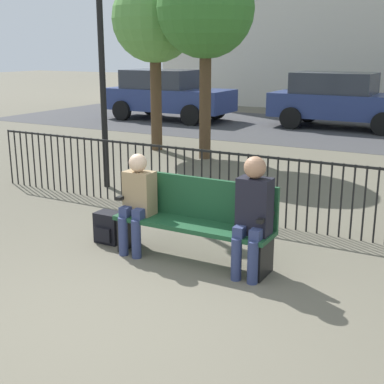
% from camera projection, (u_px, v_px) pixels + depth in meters
% --- Properties ---
extents(ground_plane, '(80.00, 80.00, 0.00)m').
position_uv_depth(ground_plane, '(102.00, 323.00, 4.63)').
color(ground_plane, '#605B4C').
extents(park_bench, '(1.84, 0.45, 0.92)m').
position_uv_depth(park_bench, '(196.00, 217.00, 5.93)').
color(park_bench, '#194728').
rests_on(park_bench, ground).
extents(seated_person_0, '(0.34, 0.39, 1.16)m').
position_uv_depth(seated_person_0, '(137.00, 198.00, 6.10)').
color(seated_person_0, navy).
rests_on(seated_person_0, ground).
extents(seated_person_1, '(0.34, 0.39, 1.27)m').
position_uv_depth(seated_person_1, '(253.00, 210.00, 5.42)').
color(seated_person_1, navy).
rests_on(seated_person_1, ground).
extents(backpack, '(0.32, 0.27, 0.38)m').
position_uv_depth(backpack, '(109.00, 228.00, 6.53)').
color(backpack, black).
rests_on(backpack, ground).
extents(fence_railing, '(9.01, 0.03, 0.95)m').
position_uv_depth(fence_railing, '(248.00, 182.00, 7.19)').
color(fence_railing, black).
rests_on(fence_railing, ground).
extents(tree_1, '(1.91, 1.91, 3.89)m').
position_uv_depth(tree_1, '(155.00, 21.00, 11.80)').
color(tree_1, '#4C3823').
rests_on(tree_1, ground).
extents(tree_2, '(2.00, 2.00, 4.08)m').
position_uv_depth(tree_2, '(206.00, 10.00, 10.78)').
color(tree_2, '#4C3823').
rests_on(tree_2, ground).
extents(lamp_post, '(0.28, 0.28, 3.96)m').
position_uv_depth(lamp_post, '(100.00, 30.00, 8.54)').
color(lamp_post, black).
rests_on(lamp_post, ground).
extents(street_surface, '(24.00, 6.00, 0.01)m').
position_uv_depth(street_surface, '(374.00, 134.00, 14.76)').
color(street_surface, '#3D3D3F').
rests_on(street_surface, ground).
extents(parked_car_0, '(4.20, 1.94, 1.62)m').
position_uv_depth(parked_car_0, '(167.00, 94.00, 17.62)').
color(parked_car_0, navy).
rests_on(parked_car_0, ground).
extents(parked_car_2, '(4.20, 1.94, 1.62)m').
position_uv_depth(parked_car_2, '(341.00, 100.00, 15.70)').
color(parked_car_2, navy).
rests_on(parked_car_2, ground).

